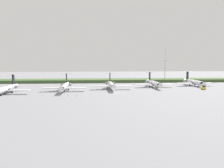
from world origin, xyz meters
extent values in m
plane|color=gray|center=(0.00, 30.00, 0.00)|extent=(500.00, 500.00, 0.00)
cube|color=#426033|center=(0.00, 69.53, 1.10)|extent=(320.00, 20.00, 2.19)
cylinder|color=white|center=(-52.99, 0.95, 2.45)|extent=(2.70, 24.00, 2.70)
cone|color=white|center=(-52.99, 14.95, 2.45)|extent=(2.30, 4.00, 2.29)
cylinder|color=black|center=(-52.99, 0.95, 2.30)|extent=(2.76, 3.60, 2.76)
cube|color=white|center=(-47.09, -0.05, 1.84)|extent=(11.00, 3.20, 0.36)
cube|color=black|center=(-52.99, 11.95, 6.40)|extent=(0.36, 3.20, 5.20)
cube|color=white|center=(-52.99, 12.25, 8.80)|extent=(6.80, 1.80, 0.24)
cylinder|color=gray|center=(-55.24, 10.15, 2.65)|extent=(1.50, 3.40, 1.50)
cylinder|color=gray|center=(-50.74, 10.15, 2.65)|extent=(1.50, 3.40, 1.50)
cylinder|color=gray|center=(-52.99, -6.49, 1.00)|extent=(0.20, 0.20, 0.65)
cylinder|color=black|center=(-52.99, -6.49, 0.45)|extent=(0.30, 0.90, 0.90)
cylinder|color=black|center=(-54.89, 3.35, 0.45)|extent=(0.35, 0.90, 0.90)
cylinder|color=black|center=(-51.09, 3.35, 0.45)|extent=(0.35, 0.90, 0.90)
cylinder|color=white|center=(-26.02, 10.16, 2.45)|extent=(2.70, 24.00, 2.70)
cone|color=white|center=(-26.02, -3.34, 2.45)|extent=(2.70, 3.00, 2.70)
cone|color=white|center=(-26.02, 24.16, 2.45)|extent=(2.30, 4.00, 2.29)
cube|color=black|center=(-26.02, -1.44, 2.92)|extent=(2.02, 1.80, 0.90)
cylinder|color=black|center=(-26.02, 10.16, 2.30)|extent=(2.76, 3.60, 2.76)
cube|color=white|center=(-31.93, 9.16, 1.84)|extent=(11.00, 3.20, 0.36)
cube|color=white|center=(-20.12, 9.16, 1.84)|extent=(11.00, 3.20, 0.36)
cube|color=black|center=(-26.02, 21.16, 6.40)|extent=(0.36, 3.20, 5.20)
cube|color=white|center=(-26.02, 21.46, 8.80)|extent=(6.80, 1.80, 0.24)
cylinder|color=gray|center=(-28.27, 19.36, 2.65)|extent=(1.50, 3.40, 1.50)
cylinder|color=gray|center=(-23.77, 19.36, 2.65)|extent=(1.50, 3.40, 1.50)
cylinder|color=gray|center=(-26.02, 2.72, 1.00)|extent=(0.20, 0.20, 0.65)
cylinder|color=black|center=(-26.02, 2.72, 0.45)|extent=(0.30, 0.90, 0.90)
cylinder|color=black|center=(-27.92, 12.56, 0.45)|extent=(0.35, 0.90, 0.90)
cylinder|color=black|center=(-24.12, 12.56, 0.45)|extent=(0.35, 0.90, 0.90)
cylinder|color=white|center=(-0.38, 17.13, 2.45)|extent=(2.70, 24.00, 2.70)
cone|color=white|center=(-0.38, 3.63, 2.45)|extent=(2.70, 3.00, 2.70)
cone|color=white|center=(-0.38, 31.13, 2.45)|extent=(2.29, 4.00, 2.29)
cube|color=black|center=(-0.38, 5.53, 2.92)|extent=(2.03, 1.80, 0.90)
cylinder|color=black|center=(-0.38, 17.13, 2.30)|extent=(2.76, 3.60, 2.76)
cube|color=white|center=(-6.29, 16.13, 1.84)|extent=(11.00, 3.20, 0.36)
cube|color=white|center=(5.52, 16.13, 1.84)|extent=(11.00, 3.20, 0.36)
cube|color=black|center=(-0.38, 28.13, 6.40)|extent=(0.36, 3.20, 5.20)
cube|color=white|center=(-0.38, 28.43, 8.80)|extent=(6.80, 1.80, 0.24)
cylinder|color=gray|center=(-2.63, 26.33, 2.65)|extent=(1.50, 3.40, 1.50)
cylinder|color=gray|center=(1.87, 26.33, 2.65)|extent=(1.50, 3.40, 1.50)
cylinder|color=gray|center=(-0.38, 9.69, 1.00)|extent=(0.20, 0.20, 0.65)
cylinder|color=black|center=(-0.38, 9.69, 0.45)|extent=(0.30, 0.90, 0.90)
cylinder|color=black|center=(-2.28, 19.53, 0.45)|extent=(0.35, 0.90, 0.90)
cylinder|color=black|center=(1.52, 19.53, 0.45)|extent=(0.35, 0.90, 0.90)
cylinder|color=white|center=(26.60, 26.18, 2.45)|extent=(2.70, 24.00, 2.70)
cone|color=white|center=(26.60, 12.68, 2.45)|extent=(2.70, 3.00, 2.70)
cone|color=white|center=(26.60, 40.18, 2.45)|extent=(2.30, 4.00, 2.29)
cube|color=black|center=(26.60, 14.58, 2.92)|extent=(2.02, 1.80, 0.90)
cylinder|color=black|center=(26.60, 26.18, 2.30)|extent=(2.76, 3.60, 2.76)
cube|color=white|center=(20.70, 25.18, 1.84)|extent=(11.00, 3.20, 0.36)
cube|color=white|center=(32.51, 25.18, 1.84)|extent=(11.00, 3.20, 0.36)
cube|color=black|center=(26.60, 37.18, 6.40)|extent=(0.36, 3.20, 5.20)
cube|color=white|center=(26.60, 37.48, 8.80)|extent=(6.80, 1.80, 0.24)
cylinder|color=gray|center=(24.35, 35.38, 2.65)|extent=(1.50, 3.40, 1.50)
cylinder|color=gray|center=(28.85, 35.38, 2.65)|extent=(1.50, 3.40, 1.50)
cylinder|color=gray|center=(26.60, 18.74, 1.00)|extent=(0.20, 0.20, 0.65)
cylinder|color=black|center=(26.60, 18.74, 0.45)|extent=(0.30, 0.90, 0.90)
cylinder|color=black|center=(24.70, 28.58, 0.45)|extent=(0.35, 0.90, 0.90)
cylinder|color=black|center=(28.50, 28.58, 0.45)|extent=(0.35, 0.90, 0.90)
cylinder|color=white|center=(54.96, 32.82, 2.45)|extent=(2.70, 24.00, 2.70)
cone|color=white|center=(54.96, 19.32, 2.45)|extent=(2.70, 3.00, 2.70)
cone|color=white|center=(54.96, 46.82, 2.45)|extent=(2.30, 4.00, 2.29)
cube|color=black|center=(54.96, 21.22, 2.92)|extent=(2.03, 1.80, 0.90)
cylinder|color=black|center=(54.96, 32.82, 2.30)|extent=(2.76, 3.60, 2.76)
cube|color=white|center=(49.05, 31.82, 1.84)|extent=(11.00, 3.20, 0.36)
cube|color=white|center=(60.86, 31.82, 1.84)|extent=(11.00, 3.20, 0.36)
cube|color=black|center=(54.96, 43.82, 6.40)|extent=(0.36, 3.20, 5.20)
cube|color=white|center=(54.96, 44.12, 8.80)|extent=(6.80, 1.80, 0.24)
cylinder|color=gray|center=(52.71, 42.02, 2.65)|extent=(1.50, 3.40, 1.50)
cylinder|color=gray|center=(57.21, 42.02, 2.65)|extent=(1.50, 3.40, 1.50)
cylinder|color=gray|center=(54.96, 25.38, 1.00)|extent=(0.20, 0.20, 0.65)
cylinder|color=black|center=(54.96, 25.38, 0.45)|extent=(0.30, 0.90, 0.90)
cylinder|color=black|center=(53.06, 35.22, 0.45)|extent=(0.35, 0.90, 0.90)
cylinder|color=black|center=(56.86, 35.22, 0.45)|extent=(0.35, 0.90, 0.90)
cylinder|color=#B2B2B7|center=(46.16, 67.58, 8.14)|extent=(0.50, 0.50, 16.28)
cylinder|color=#B2B2B7|center=(46.16, 67.58, 20.66)|extent=(0.28, 0.28, 8.77)
cube|color=#B2B2B7|center=(46.16, 67.58, 16.68)|extent=(4.40, 0.20, 0.20)
sphere|color=red|center=(46.16, 67.58, 25.30)|extent=(0.50, 0.50, 0.50)
cube|color=yellow|center=(51.54, 11.80, 0.85)|extent=(1.70, 3.20, 1.10)
cube|color=black|center=(51.54, 11.24, 1.85)|extent=(1.36, 1.10, 0.90)
cylinder|color=black|center=(50.79, 10.84, 0.30)|extent=(0.22, 0.60, 0.60)
cylinder|color=black|center=(52.29, 10.84, 0.30)|extent=(0.22, 0.60, 0.60)
cylinder|color=black|center=(50.79, 12.76, 0.30)|extent=(0.22, 0.60, 0.60)
cylinder|color=black|center=(52.29, 12.76, 0.30)|extent=(0.22, 0.60, 0.60)
cone|color=orange|center=(-26.08, -9.46, 0.28)|extent=(0.44, 0.44, 0.55)
cone|color=orange|center=(-22.33, -9.60, 0.28)|extent=(0.44, 0.44, 0.55)
cone|color=orange|center=(-18.31, -10.24, 0.28)|extent=(0.44, 0.44, 0.55)
camera|label=1|loc=(-11.55, -120.99, 15.35)|focal=39.19mm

